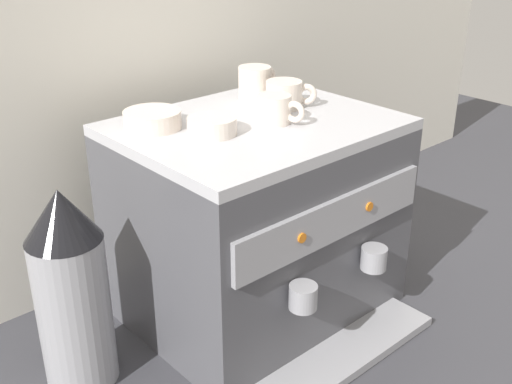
{
  "coord_description": "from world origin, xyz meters",
  "views": [
    {
      "loc": [
        -0.85,
        -0.95,
        0.89
      ],
      "look_at": [
        0.0,
        0.0,
        0.3
      ],
      "focal_mm": 44.19,
      "sensor_mm": 36.0,
      "label": 1
    }
  ],
  "objects_px": {
    "ceramic_bowl_1": "(152,120)",
    "coffee_grinder": "(71,289)",
    "espresso_machine": "(257,220)",
    "ceramic_bowl_0": "(214,127)",
    "milk_pitcher": "(371,226)",
    "ceramic_cup_0": "(276,109)",
    "ceramic_cup_2": "(256,83)",
    "ceramic_cup_1": "(286,94)"
  },
  "relations": [
    {
      "from": "milk_pitcher",
      "to": "ceramic_cup_2",
      "type": "bearing_deg",
      "value": 157.49
    },
    {
      "from": "espresso_machine",
      "to": "ceramic_cup_2",
      "type": "xyz_separation_m",
      "value": [
        0.11,
        0.13,
        0.27
      ]
    },
    {
      "from": "espresso_machine",
      "to": "ceramic_bowl_1",
      "type": "bearing_deg",
      "value": 147.99
    },
    {
      "from": "espresso_machine",
      "to": "ceramic_cup_1",
      "type": "height_order",
      "value": "ceramic_cup_1"
    },
    {
      "from": "ceramic_cup_1",
      "to": "milk_pitcher",
      "type": "xyz_separation_m",
      "value": [
        0.31,
        -0.04,
        -0.43
      ]
    },
    {
      "from": "ceramic_bowl_0",
      "to": "ceramic_bowl_1",
      "type": "xyz_separation_m",
      "value": [
        -0.07,
        0.12,
        0.0
      ]
    },
    {
      "from": "espresso_machine",
      "to": "ceramic_cup_2",
      "type": "distance_m",
      "value": 0.32
    },
    {
      "from": "ceramic_bowl_0",
      "to": "milk_pitcher",
      "type": "relative_size",
      "value": 0.82
    },
    {
      "from": "espresso_machine",
      "to": "ceramic_cup_1",
      "type": "xyz_separation_m",
      "value": [
        0.12,
        0.03,
        0.26
      ]
    },
    {
      "from": "espresso_machine",
      "to": "ceramic_bowl_0",
      "type": "relative_size",
      "value": 5.64
    },
    {
      "from": "espresso_machine",
      "to": "milk_pitcher",
      "type": "height_order",
      "value": "espresso_machine"
    },
    {
      "from": "ceramic_cup_0",
      "to": "milk_pitcher",
      "type": "bearing_deg",
      "value": 4.25
    },
    {
      "from": "coffee_grinder",
      "to": "milk_pitcher",
      "type": "distance_m",
      "value": 0.88
    },
    {
      "from": "ceramic_bowl_1",
      "to": "coffee_grinder",
      "type": "height_order",
      "value": "ceramic_bowl_1"
    },
    {
      "from": "ceramic_bowl_1",
      "to": "coffee_grinder",
      "type": "relative_size",
      "value": 0.28
    },
    {
      "from": "milk_pitcher",
      "to": "ceramic_cup_0",
      "type": "bearing_deg",
      "value": -175.75
    },
    {
      "from": "ceramic_cup_0",
      "to": "ceramic_bowl_1",
      "type": "height_order",
      "value": "ceramic_cup_0"
    },
    {
      "from": "espresso_machine",
      "to": "ceramic_bowl_0",
      "type": "bearing_deg",
      "value": -179.78
    },
    {
      "from": "ceramic_bowl_0",
      "to": "coffee_grinder",
      "type": "distance_m",
      "value": 0.42
    },
    {
      "from": "espresso_machine",
      "to": "milk_pitcher",
      "type": "distance_m",
      "value": 0.46
    },
    {
      "from": "ceramic_bowl_1",
      "to": "ceramic_cup_2",
      "type": "bearing_deg",
      "value": 2.81
    },
    {
      "from": "coffee_grinder",
      "to": "ceramic_cup_0",
      "type": "bearing_deg",
      "value": -9.91
    },
    {
      "from": "espresso_machine",
      "to": "ceramic_bowl_1",
      "type": "height_order",
      "value": "ceramic_bowl_1"
    },
    {
      "from": "ceramic_cup_0",
      "to": "ceramic_cup_2",
      "type": "xyz_separation_m",
      "value": [
        0.09,
        0.16,
        0.01
      ]
    },
    {
      "from": "ceramic_cup_2",
      "to": "ceramic_cup_1",
      "type": "bearing_deg",
      "value": -87.69
    },
    {
      "from": "ceramic_cup_1",
      "to": "milk_pitcher",
      "type": "height_order",
      "value": "ceramic_cup_1"
    },
    {
      "from": "ceramic_bowl_0",
      "to": "ceramic_bowl_1",
      "type": "distance_m",
      "value": 0.14
    },
    {
      "from": "ceramic_cup_0",
      "to": "milk_pitcher",
      "type": "relative_size",
      "value": 0.83
    },
    {
      "from": "ceramic_bowl_1",
      "to": "espresso_machine",
      "type": "bearing_deg",
      "value": -32.01
    },
    {
      "from": "ceramic_bowl_1",
      "to": "milk_pitcher",
      "type": "bearing_deg",
      "value": -10.72
    },
    {
      "from": "milk_pitcher",
      "to": "ceramic_bowl_0",
      "type": "bearing_deg",
      "value": -179.99
    },
    {
      "from": "espresso_machine",
      "to": "ceramic_cup_0",
      "type": "relative_size",
      "value": 5.54
    },
    {
      "from": "ceramic_cup_2",
      "to": "ceramic_bowl_1",
      "type": "relative_size",
      "value": 0.99
    },
    {
      "from": "ceramic_bowl_0",
      "to": "ceramic_cup_0",
      "type": "bearing_deg",
      "value": -11.9
    },
    {
      "from": "ceramic_cup_2",
      "to": "ceramic_cup_0",
      "type": "bearing_deg",
      "value": -118.85
    },
    {
      "from": "coffee_grinder",
      "to": "milk_pitcher",
      "type": "height_order",
      "value": "coffee_grinder"
    },
    {
      "from": "espresso_machine",
      "to": "ceramic_cup_0",
      "type": "bearing_deg",
      "value": -51.25
    },
    {
      "from": "coffee_grinder",
      "to": "ceramic_bowl_1",
      "type": "bearing_deg",
      "value": 14.77
    },
    {
      "from": "ceramic_bowl_0",
      "to": "coffee_grinder",
      "type": "xyz_separation_m",
      "value": [
        -0.32,
        0.05,
        -0.27
      ]
    },
    {
      "from": "ceramic_bowl_0",
      "to": "milk_pitcher",
      "type": "bearing_deg",
      "value": 0.01
    },
    {
      "from": "ceramic_cup_2",
      "to": "coffee_grinder",
      "type": "bearing_deg",
      "value": -171.64
    },
    {
      "from": "espresso_machine",
      "to": "coffee_grinder",
      "type": "relative_size",
      "value": 1.34
    }
  ]
}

